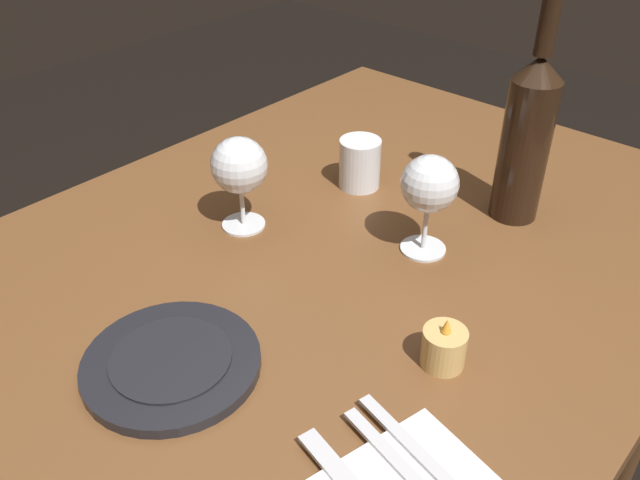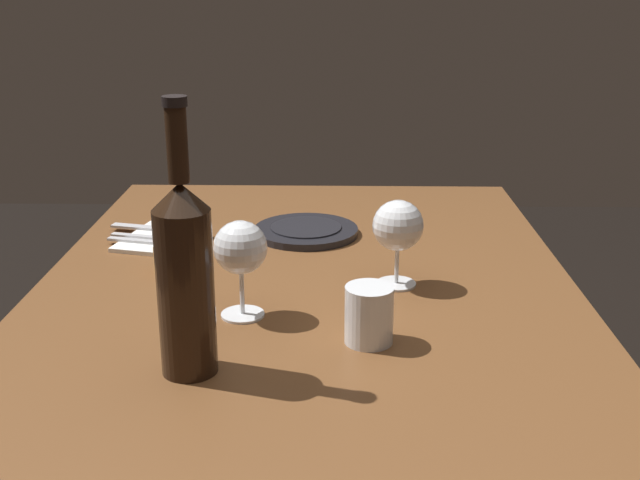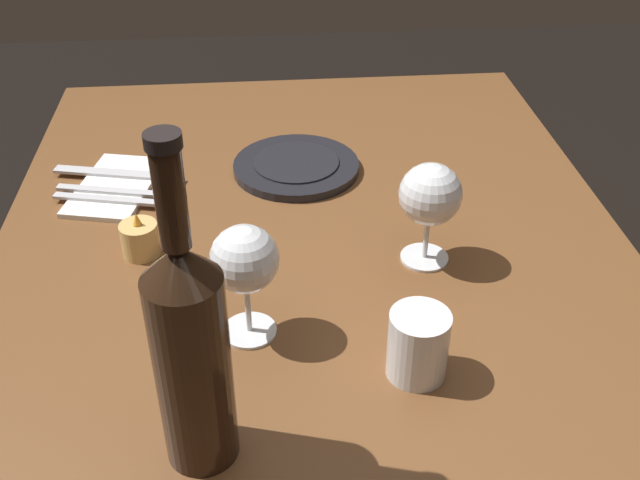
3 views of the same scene
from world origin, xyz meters
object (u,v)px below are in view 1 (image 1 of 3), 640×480
Objects in this scene: wine_glass_left at (239,167)px; wine_bottle at (527,135)px; votive_candle at (444,348)px; fork_inner at (406,471)px; water_tumbler at (360,166)px; dinner_plate at (172,363)px; fork_outer at (420,455)px; wine_glass_right at (430,186)px.

wine_bottle is (-0.30, 0.29, 0.04)m from wine_glass_left.
fork_inner is at bearing 20.96° from votive_candle.
water_tumbler is (-0.21, 0.05, -0.06)m from wine_glass_left.
fork_inner is at bearing 17.34° from wine_bottle.
wine_glass_left is at bearing -96.83° from votive_candle.
fork_inner is (0.42, 0.39, -0.03)m from water_tumbler.
wine_bottle reaches higher than wine_glass_left.
dinner_plate reaches higher than fork_outer.
wine_bottle is 0.38m from votive_candle.
wine_bottle is at bearing 136.31° from wine_glass_left.
dinner_plate is (0.39, -0.08, -0.10)m from wine_glass_right.
wine_glass_right is 0.73× the size of dinner_plate.
wine_bottle is 4.31× the size of water_tumbler.
wine_glass_right is at bearing -148.07° from fork_inner.
fork_inner is (0.16, 0.06, -0.01)m from votive_candle.
wine_bottle is at bearing 110.84° from water_tumbler.
fork_inner is at bearing 65.65° from wine_glass_left.
votive_candle is at bearing 39.92° from wine_glass_right.
wine_glass_right is (-0.13, 0.24, 0.01)m from wine_glass_left.
water_tumbler is 1.24× the size of votive_candle.
wine_glass_right is 1.80× the size of water_tumbler.
water_tumbler is 0.42m from votive_candle.
water_tumbler is at bearing -114.27° from wine_glass_right.
water_tumbler is at bearing -127.88° from votive_candle.
water_tumbler reaches higher than dinner_plate.
water_tumbler is 0.49m from dinner_plate.
votive_candle is at bearing 52.12° from water_tumbler.
wine_bottle is 2.00× the size of fork_outer.
wine_glass_left is 1.75× the size of water_tumbler.
votive_candle reaches higher than dinner_plate.
wine_glass_left is 0.41× the size of wine_bottle.
dinner_plate is (0.56, -0.13, -0.13)m from wine_bottle.
wine_glass_right is at bearing -146.03° from fork_outer.
fork_outer is (0.48, 0.16, -0.13)m from wine_bottle.
fork_outer is (-0.02, 0.00, 0.00)m from fork_inner.
water_tumbler is 0.40× the size of dinner_plate.
votive_candle is at bearing 133.23° from dinner_plate.
dinner_plate reaches higher than fork_inner.
dinner_plate is at bearing -12.95° from wine_bottle.
water_tumbler is at bearing -167.37° from dinner_plate.
wine_glass_left reaches higher than fork_inner.
wine_glass_left reaches higher than water_tumbler.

